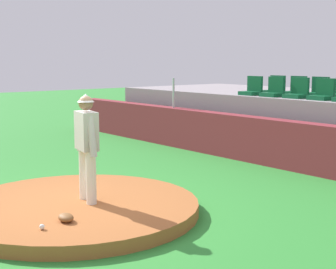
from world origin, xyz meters
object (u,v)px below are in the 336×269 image
object	(u,v)px
stadium_chair_2	(297,92)
stadium_chair_7	(275,88)
baseball	(42,227)
stadium_chair_0	(252,89)
stadium_chair_8	(296,89)
stadium_chair_3	(323,93)
fielding_glove	(66,218)
pitcher	(87,140)
stadium_chair_1	(274,90)
stadium_chair_9	(318,90)

from	to	relation	value
stadium_chair_2	stadium_chair_7	distance (m)	1.64
baseball	stadium_chair_0	distance (m)	8.19
stadium_chair_8	stadium_chair_3	bearing A→B (deg)	147.82
baseball	fielding_glove	bearing A→B (deg)	105.03
pitcher	stadium_chair_3	distance (m)	6.38
stadium_chair_2	stadium_chair_7	bearing A→B (deg)	-32.05
fielding_glove	stadium_chair_1	world-z (taller)	stadium_chair_1
pitcher	stadium_chair_3	bearing A→B (deg)	101.97
fielding_glove	stadium_chair_1	xyz separation A→B (m)	(-2.16, 7.07, 1.39)
baseball	stadium_chair_3	size ratio (longest dim) A/B	0.15
pitcher	stadium_chair_8	size ratio (longest dim) A/B	3.40
fielding_glove	stadium_chair_9	xyz separation A→B (m)	(-1.47, 7.96, 1.39)
stadium_chair_0	stadium_chair_8	world-z (taller)	same
stadium_chair_2	stadium_chair_8	xyz separation A→B (m)	(-0.71, 0.89, 0.00)
stadium_chair_1	stadium_chair_3	world-z (taller)	same
fielding_glove	stadium_chair_2	size ratio (longest dim) A/B	0.60
baseball	fielding_glove	world-z (taller)	fielding_glove
stadium_chair_3	stadium_chair_7	bearing A→B (deg)	-22.41
pitcher	stadium_chair_2	bearing A→B (deg)	108.29
stadium_chair_1	stadium_chair_7	xyz separation A→B (m)	(-0.69, 0.92, 0.00)
fielding_glove	stadium_chair_0	bearing A→B (deg)	121.85
pitcher	stadium_chair_9	world-z (taller)	stadium_chair_9
stadium_chair_7	stadium_chair_9	xyz separation A→B (m)	(1.39, -0.02, 0.00)
stadium_chair_0	stadium_chair_7	distance (m)	0.90
stadium_chair_0	stadium_chair_9	distance (m)	1.68
stadium_chair_7	stadium_chair_8	distance (m)	0.68
fielding_glove	stadium_chair_3	bearing A→B (deg)	105.70
pitcher	stadium_chair_7	size ratio (longest dim) A/B	3.40
fielding_glove	stadium_chair_0	size ratio (longest dim) A/B	0.60
pitcher	stadium_chair_8	world-z (taller)	stadium_chair_8
fielding_glove	stadium_chair_7	distance (m)	8.59
baseball	stadium_chair_7	xyz separation A→B (m)	(-2.96, 8.39, 1.41)
stadium_chair_7	stadium_chair_1	bearing A→B (deg)	127.11
stadium_chair_7	stadium_chair_8	size ratio (longest dim) A/B	1.00
stadium_chair_1	baseball	bearing A→B (deg)	106.89
stadium_chair_8	stadium_chair_9	bearing A→B (deg)	176.42
stadium_chair_8	stadium_chair_2	bearing A→B (deg)	128.33
baseball	stadium_chair_2	xyz separation A→B (m)	(-1.58, 7.52, 1.41)
stadium_chair_0	stadium_chair_2	xyz separation A→B (m)	(1.43, 0.03, 0.00)
stadium_chair_2	stadium_chair_9	xyz separation A→B (m)	(-0.00, 0.85, 0.00)
baseball	stadium_chair_7	distance (m)	9.01
stadium_chair_2	stadium_chair_7	xyz separation A→B (m)	(-1.39, 0.87, 0.00)
stadium_chair_7	stadium_chair_3	bearing A→B (deg)	157.59
stadium_chair_2	stadium_chair_9	world-z (taller)	same
stadium_chair_0	baseball	bearing A→B (deg)	111.87
stadium_chair_3	stadium_chair_0	bearing A→B (deg)	0.96
stadium_chair_1	stadium_chair_8	size ratio (longest dim) A/B	1.00
stadium_chair_1	stadium_chair_9	size ratio (longest dim) A/B	1.00
baseball	stadium_chair_0	world-z (taller)	stadium_chair_0
stadium_chair_1	stadium_chair_7	distance (m)	1.15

